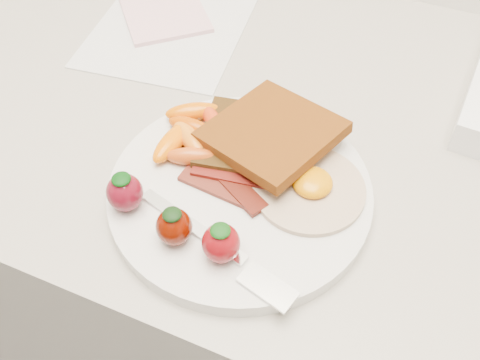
% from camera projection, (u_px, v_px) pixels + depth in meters
% --- Properties ---
extents(counter, '(2.00, 0.60, 0.90)m').
position_uv_depth(counter, '(274.00, 292.00, 0.98)').
color(counter, gray).
rests_on(counter, ground).
extents(plate, '(0.27, 0.27, 0.02)m').
position_uv_depth(plate, '(240.00, 192.00, 0.55)').
color(plate, silver).
rests_on(plate, counter).
extents(toast_lower, '(0.12, 0.12, 0.01)m').
position_uv_depth(toast_lower, '(250.00, 139.00, 0.58)').
color(toast_lower, black).
rests_on(toast_lower, plate).
extents(toast_upper, '(0.16, 0.16, 0.03)m').
position_uv_depth(toast_upper, '(272.00, 133.00, 0.56)').
color(toast_upper, '#4C1A08').
rests_on(toast_upper, toast_lower).
extents(fried_egg, '(0.13, 0.13, 0.02)m').
position_uv_depth(fried_egg, '(310.00, 187.00, 0.54)').
color(fried_egg, beige).
rests_on(fried_egg, plate).
extents(bacon_strips, '(0.10, 0.06, 0.01)m').
position_uv_depth(bacon_strips, '(228.00, 182.00, 0.54)').
color(bacon_strips, '#330707').
rests_on(bacon_strips, plate).
extents(baby_carrots, '(0.09, 0.11, 0.02)m').
position_uv_depth(baby_carrots, '(190.00, 132.00, 0.58)').
color(baby_carrots, '#BF4700').
rests_on(baby_carrots, plate).
extents(strawberries, '(0.14, 0.05, 0.04)m').
position_uv_depth(strawberries, '(171.00, 219.00, 0.49)').
color(strawberries, '#5D0A18').
rests_on(strawberries, plate).
extents(fork, '(0.18, 0.07, 0.00)m').
position_uv_depth(fork, '(225.00, 252.00, 0.49)').
color(fork, white).
rests_on(fork, plate).
extents(paper_sheet, '(0.23, 0.29, 0.00)m').
position_uv_depth(paper_sheet, '(174.00, 22.00, 0.76)').
color(paper_sheet, silver).
rests_on(paper_sheet, counter).
extents(notepad, '(0.19, 0.19, 0.01)m').
position_uv_depth(notepad, '(162.00, 6.00, 0.77)').
color(notepad, '#DAA4AF').
rests_on(notepad, paper_sheet).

